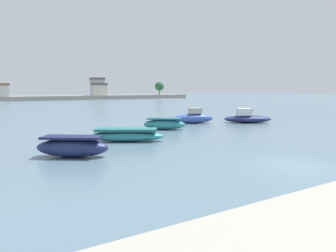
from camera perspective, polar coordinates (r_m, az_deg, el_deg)
ground_plane at (r=16.43m, az=22.70°, el=-6.98°), size 400.00×400.00×0.00m
moored_boat_1 at (r=18.04m, az=-17.28°, el=-3.70°), size 4.17×3.50×1.17m
moored_boat_2 at (r=22.46m, az=-7.75°, el=-1.71°), size 5.49×4.15×0.93m
moored_boat_3 at (r=28.61m, az=-0.71°, el=0.39°), size 3.92×3.43×1.09m
moored_boat_4 at (r=33.84m, az=4.74°, el=1.55°), size 4.72×3.01×1.68m
moored_boat_5 at (r=35.40m, az=14.42°, el=1.45°), size 5.44×4.45×1.60m
mooring_buoy_0 at (r=38.96m, az=12.94°, el=1.49°), size 0.40×0.40×0.40m
mooring_buoy_1 at (r=45.60m, az=13.03°, el=2.22°), size 0.33×0.33×0.33m
distant_shoreline at (r=106.27m, az=-25.56°, el=5.29°), size 115.80×7.51×7.52m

